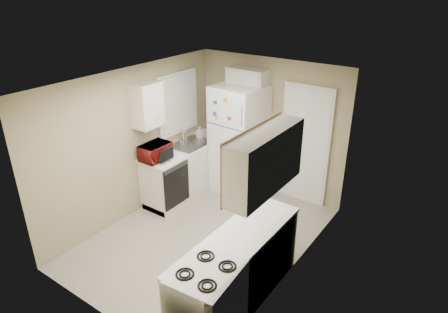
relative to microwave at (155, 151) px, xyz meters
The scene contains 19 objects.
floor 1.57m from the microwave, 10.44° to the right, with size 3.80×3.80×0.00m, color #B8B4A7.
ceiling 1.79m from the microwave, 10.44° to the right, with size 3.80×3.80×0.00m, color white.
wall_left 0.36m from the microwave, 139.72° to the right, with size 3.80×3.80×0.00m, color tan.
wall_right 2.56m from the microwave, ahead, with size 3.80×3.80×0.00m, color tan.
wall_back 2.05m from the microwave, 55.74° to the left, with size 2.80×2.80×0.00m, color tan.
wall_front 2.41m from the microwave, 61.43° to the right, with size 2.80×2.80×0.00m, color tan.
left_counter 0.91m from the microwave, 85.84° to the left, with size 0.60×1.80×0.90m, color silver.
dishwasher 0.66m from the microwave, 14.53° to the left, with size 0.03×0.58×0.72m, color black.
sink 0.86m from the microwave, 86.59° to the left, with size 0.54×0.74×0.16m, color gray.
microwave is the anchor object (origin of this frame).
soap_bottle 1.15m from the microwave, 90.00° to the left, with size 0.10×0.10×0.22m, color white.
window_blinds 1.02m from the microwave, 104.07° to the left, with size 0.10×0.98×1.08m, color silver.
upper_cabinet_left 0.76m from the microwave, behind, with size 0.30×0.45×0.70m, color silver.
refrigerator 1.51m from the microwave, 60.12° to the left, with size 0.80×0.78×1.95m, color white.
cabinet_over_fridge 1.96m from the microwave, 64.01° to the left, with size 0.70×0.30×0.40m, color silver.
interior_door 2.48m from the microwave, 41.70° to the left, with size 0.86×0.06×2.08m, color white.
right_counter 2.54m from the microwave, 24.21° to the right, with size 0.60×2.00×0.90m, color silver.
stove 2.90m from the microwave, 35.72° to the right, with size 0.60×0.74×0.90m, color white.
upper_cabinet_right 2.61m from the microwave, 16.52° to the right, with size 0.30×1.20×0.70m, color silver.
Camera 1 is at (3.12, -3.94, 3.64)m, focal length 32.00 mm.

